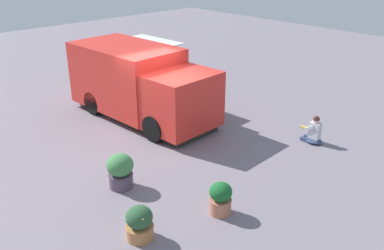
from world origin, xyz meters
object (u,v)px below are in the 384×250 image
Objects in this scene: food_truck at (140,85)px; planter_flowering_far at (120,170)px; planter_flowering_near at (221,198)px; planter_flowering_side at (139,223)px; person_customer at (314,132)px.

planter_flowering_far is at bearing 46.99° from food_truck.
planter_flowering_near is at bearing 69.68° from food_truck.
food_truck is 6.27× the size of planter_flowering_far.
planter_flowering_far reaches higher than planter_flowering_side.
planter_flowering_far is 1.19× the size of planter_flowering_side.
planter_flowering_far is at bearing -68.00° from planter_flowering_near.
planter_flowering_near reaches higher than planter_flowering_side.
food_truck is 5.90m from person_customer.
planter_flowering_far is at bearing -113.82° from planter_flowering_side.
planter_flowering_far reaches higher than person_customer.
planter_flowering_near is 1.03× the size of planter_flowering_side.
planter_flowering_far is (3.15, 3.38, -0.69)m from food_truck.
food_truck reaches higher than person_customer.
food_truck is 6.69m from planter_flowering_side.
food_truck reaches higher than planter_flowering_side.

